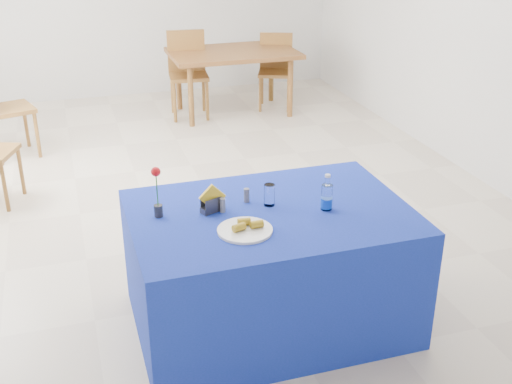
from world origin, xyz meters
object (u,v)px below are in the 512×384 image
plate (245,230)px  chair_bg_left (188,68)px  chair_bg_right (276,65)px  blue_table (270,268)px  water_bottle (327,198)px  oak_table (233,58)px

plate → chair_bg_left: size_ratio=0.30×
chair_bg_right → blue_table: bearing=-87.7°
water_bottle → chair_bg_right: size_ratio=0.24×
plate → chair_bg_left: chair_bg_left is taller
water_bottle → oak_table: (0.62, 4.25, -0.15)m
chair_bg_left → water_bottle: bearing=-84.7°
blue_table → water_bottle: (0.31, -0.08, 0.45)m
plate → water_bottle: (0.52, 0.12, 0.06)m
blue_table → chair_bg_right: (1.51, 4.29, 0.14)m
water_bottle → oak_table: water_bottle is taller
oak_table → chair_bg_left: (-0.53, 0.10, -0.10)m
blue_table → chair_bg_right: chair_bg_right is taller
blue_table → chair_bg_left: 4.30m
blue_table → water_bottle: 0.55m
water_bottle → oak_table: size_ratio=0.14×
water_bottle → chair_bg_right: (1.19, 4.36, -0.31)m
oak_table → chair_bg_left: size_ratio=1.50×
oak_table → chair_bg_right: 0.60m
chair_bg_left → chair_bg_right: (1.10, 0.01, -0.05)m
blue_table → chair_bg_right: bearing=70.6°
plate → oak_table: (1.15, 4.38, -0.09)m
chair_bg_left → oak_table: bearing=-4.3°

